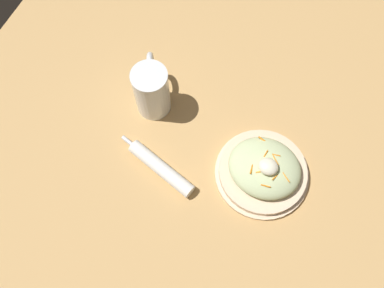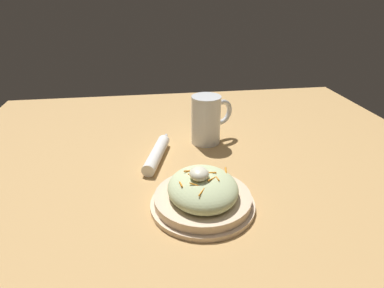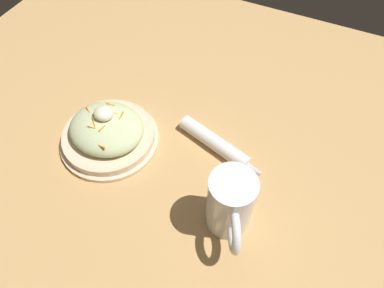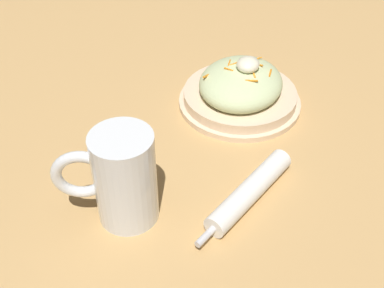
# 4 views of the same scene
# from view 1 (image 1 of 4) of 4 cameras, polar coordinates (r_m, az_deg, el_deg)

# --- Properties ---
(ground_plane) EXTENTS (1.43, 1.43, 0.00)m
(ground_plane) POSITION_cam_1_polar(r_m,az_deg,el_deg) (0.99, 4.06, -0.26)
(ground_plane) COLOR tan
(salad_plate) EXTENTS (0.23, 0.23, 0.10)m
(salad_plate) POSITION_cam_1_polar(r_m,az_deg,el_deg) (0.94, 10.43, -3.75)
(salad_plate) COLOR beige
(salad_plate) RESTS_ON ground_plane
(beer_mug) EXTENTS (0.10, 0.14, 0.15)m
(beer_mug) POSITION_cam_1_polar(r_m,az_deg,el_deg) (0.98, -5.90, 7.68)
(beer_mug) COLOR white
(beer_mug) RESTS_ON ground_plane
(napkin_roll) EXTENTS (0.22, 0.09, 0.03)m
(napkin_roll) POSITION_cam_1_polar(r_m,az_deg,el_deg) (0.95, -4.61, -3.50)
(napkin_roll) COLOR white
(napkin_roll) RESTS_ON ground_plane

